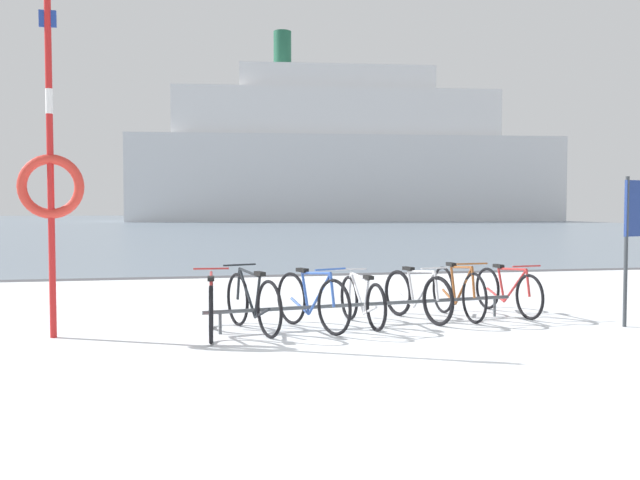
{
  "coord_description": "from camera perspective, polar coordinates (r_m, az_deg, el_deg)",
  "views": [
    {
      "loc": [
        -1.71,
        -5.83,
        1.61
      ],
      "look_at": [
        0.76,
        6.61,
        0.99
      ],
      "focal_mm": 38.78,
      "sensor_mm": 36.0,
      "label": 1
    }
  ],
  "objects": [
    {
      "name": "ground",
      "position": [
        59.78,
        -9.57,
        1.17
      ],
      "size": [
        80.0,
        132.0,
        0.08
      ],
      "color": "silver"
    },
    {
      "name": "bike_rack",
      "position": [
        9.44,
        3.95,
        -5.37
      ],
      "size": [
        4.46,
        0.74,
        0.31
      ],
      "color": "#4C5156",
      "rests_on": "ground"
    },
    {
      "name": "bicycle_0",
      "position": [
        8.74,
        -8.96,
        -5.42
      ],
      "size": [
        0.46,
        1.75,
        0.81
      ],
      "color": "black",
      "rests_on": "ground"
    },
    {
      "name": "bicycle_1",
      "position": [
        8.94,
        -5.59,
        -5.13
      ],
      "size": [
        0.64,
        1.66,
        0.84
      ],
      "color": "black",
      "rests_on": "ground"
    },
    {
      "name": "bicycle_2",
      "position": [
        9.03,
        -0.68,
        -5.05
      ],
      "size": [
        0.74,
        1.59,
        0.84
      ],
      "color": "black",
      "rests_on": "ground"
    },
    {
      "name": "bicycle_3",
      "position": [
        9.38,
        3.48,
        -5.02
      ],
      "size": [
        0.46,
        1.58,
        0.74
      ],
      "color": "black",
      "rests_on": "ground"
    },
    {
      "name": "bicycle_4",
      "position": [
        9.84,
        8.02,
        -4.56
      ],
      "size": [
        0.59,
        1.58,
        0.79
      ],
      "color": "black",
      "rests_on": "ground"
    },
    {
      "name": "bicycle_5",
      "position": [
        10.16,
        11.32,
        -4.23
      ],
      "size": [
        0.46,
        1.69,
        0.83
      ],
      "color": "black",
      "rests_on": "ground"
    },
    {
      "name": "bicycle_6",
      "position": [
        10.69,
        15.22,
        -4.08
      ],
      "size": [
        0.46,
        1.74,
        0.77
      ],
      "color": "black",
      "rests_on": "ground"
    },
    {
      "name": "info_sign",
      "position": [
        10.22,
        24.87,
        1.16
      ],
      "size": [
        0.54,
        0.18,
        2.01
      ],
      "color": "#33383D",
      "rests_on": "ground"
    },
    {
      "name": "rescue_post",
      "position": [
        9.02,
        -21.34,
        4.75
      ],
      "size": [
        0.78,
        0.12,
        4.11
      ],
      "color": "red",
      "rests_on": "ground"
    },
    {
      "name": "ferry_ship",
      "position": [
        77.57,
        1.82,
        6.76
      ],
      "size": [
        47.41,
        15.34,
        20.79
      ],
      "color": "silver",
      "rests_on": "ground"
    }
  ]
}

